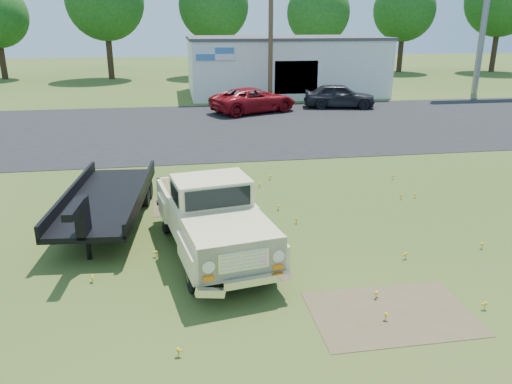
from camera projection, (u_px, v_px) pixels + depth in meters
The scene contains 15 objects.
ground at pixel (280, 251), 11.98m from camera, with size 140.00×140.00×0.00m, color #304C18.
asphalt_lot at pixel (220, 127), 25.98m from camera, with size 90.00×14.00×0.02m, color black.
dirt_patch_a at pixel (391, 314), 9.42m from camera, with size 3.00×2.00×0.01m, color brown.
dirt_patch_b at pixel (191, 205), 14.94m from camera, with size 2.20×1.60×0.01m, color brown.
commercial_building at pixel (284, 65), 37.41m from camera, with size 14.20×8.20×4.15m.
utility_pole_mid at pixel (271, 31), 31.63m from camera, with size 1.60×0.30×9.00m.
treeline_c at pixel (105, 1), 45.34m from camera, with size 7.04×7.04×10.47m.
treeline_d at pixel (214, 6), 47.93m from camera, with size 6.72×6.72×10.00m.
treeline_e at pixel (318, 13), 48.28m from camera, with size 6.08×6.08×9.04m.
treeline_f at pixel (404, 10), 52.06m from camera, with size 6.40×6.40×9.52m.
treeline_g at pixel (502, 0), 51.90m from camera, with size 7.36×7.36×10.95m.
vintage_pickup_truck at pixel (212, 216), 11.59m from camera, with size 2.02×5.20×1.89m, color #C9B687, non-canonical shape.
flatbed_trailer at pixel (106, 195), 13.41m from camera, with size 1.95×5.86×1.60m, color black, non-canonical shape.
red_pickup at pixel (254, 100), 29.89m from camera, with size 2.42×5.25×1.46m, color maroon.
dark_sedan at pixel (339, 96), 31.48m from camera, with size 1.78×4.43×1.51m, color black.
Camera 1 is at (-2.36, -10.63, 5.24)m, focal length 35.00 mm.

